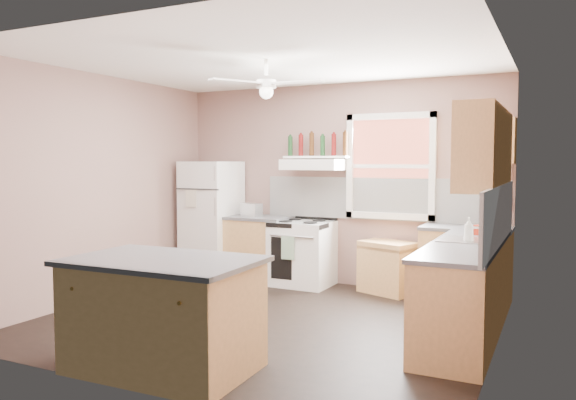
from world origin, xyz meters
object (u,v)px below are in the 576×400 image
at_px(refrigerator, 212,219).
at_px(cart, 388,267).
at_px(stove, 302,253).
at_px(island, 164,317).
at_px(toaster, 252,210).

distance_m(refrigerator, cart, 2.62).
height_order(stove, cart, stove).
bearing_deg(island, toaster, 106.51).
relative_size(refrigerator, toaster, 5.93).
bearing_deg(cart, island, -84.19).
distance_m(stove, island, 3.29).
height_order(stove, island, same).
relative_size(refrigerator, cart, 2.53).
bearing_deg(cart, toaster, -157.00).
xyz_separation_m(refrigerator, stove, (1.41, 0.05, -0.40)).
relative_size(toaster, cart, 0.43).
xyz_separation_m(toaster, island, (1.04, -3.25, -0.56)).
distance_m(cart, island, 3.45).
bearing_deg(refrigerator, toaster, 5.77).
bearing_deg(toaster, island, -57.80).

